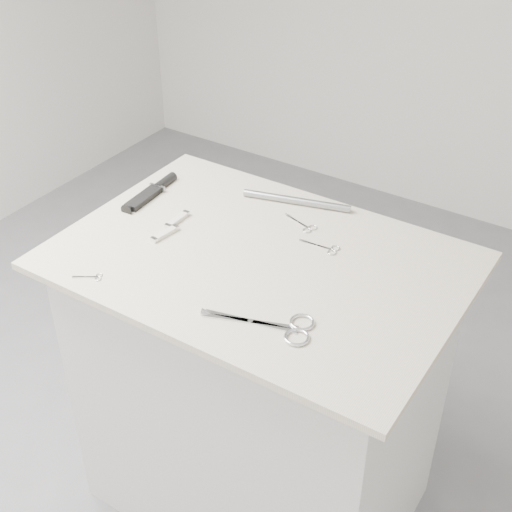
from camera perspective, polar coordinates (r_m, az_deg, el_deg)
The scene contains 11 objects.
ground at distance 2.42m, azimuth 0.20°, elevation -18.39°, with size 4.00×4.00×0.01m, color slate.
plinth at distance 2.07m, azimuth 0.23°, elevation -10.84°, with size 0.90×0.60×0.90m, color silver.
display_board at distance 1.77m, azimuth 0.26°, elevation -0.40°, with size 1.00×0.70×0.02m, color beige.
large_shears at distance 1.55m, azimuth 2.07°, elevation -5.67°, with size 0.25×0.13×0.01m.
embroidery_scissors_a at distance 1.81m, azimuth 5.59°, elevation 0.65°, with size 0.11×0.05×0.00m.
embroidery_scissors_b at distance 1.89m, azimuth 3.88°, elevation 2.44°, with size 0.11×0.06×0.00m.
tiny_scissors at distance 1.74m, azimuth -13.02°, elevation -1.65°, with size 0.07×0.05×0.00m.
sheathed_knife at distance 2.05m, azimuth -8.18°, elevation 5.20°, with size 0.05×0.21×0.03m.
pocket_knife_a at distance 1.86m, azimuth -7.28°, elevation 1.78°, with size 0.03×0.09×0.01m.
pocket_knife_b at distance 1.91m, azimuth -6.31°, elevation 2.92°, with size 0.02×0.09×0.01m.
metal_rail at distance 1.98m, azimuth 3.24°, elevation 4.44°, with size 0.02×0.02×0.30m, color gray.
Camera 1 is at (0.78, -1.22, 1.93)m, focal length 50.00 mm.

